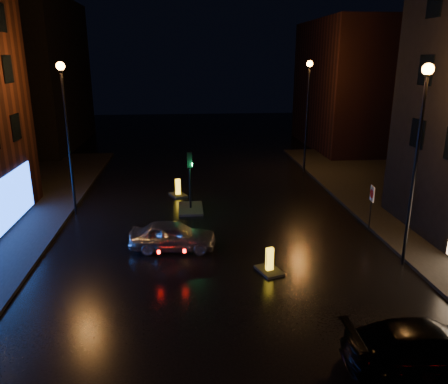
% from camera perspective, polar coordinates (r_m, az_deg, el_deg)
% --- Properties ---
extents(ground, '(120.00, 120.00, 0.00)m').
position_cam_1_polar(ground, '(13.52, 2.44, -22.16)').
color(ground, black).
rests_on(ground, ground).
extents(building_far_left, '(8.00, 16.00, 14.00)m').
position_cam_1_polar(building_far_left, '(47.65, -23.79, 13.85)').
color(building_far_left, black).
rests_on(building_far_left, ground).
extents(building_far_right, '(8.00, 14.00, 12.00)m').
position_cam_1_polar(building_far_right, '(45.53, 16.36, 13.23)').
color(building_far_right, black).
rests_on(building_far_right, ground).
extents(street_lamp_lfar, '(0.44, 0.44, 8.37)m').
position_cam_1_polar(street_lamp_lfar, '(25.34, -19.97, 9.32)').
color(street_lamp_lfar, black).
rests_on(street_lamp_lfar, ground).
extents(street_lamp_rnear, '(0.44, 0.44, 8.37)m').
position_cam_1_polar(street_lamp_rnear, '(19.06, 24.13, 6.59)').
color(street_lamp_rnear, black).
rests_on(street_lamp_rnear, ground).
extents(street_lamp_rfar, '(0.44, 0.44, 8.37)m').
position_cam_1_polar(street_lamp_rfar, '(33.81, 10.88, 11.74)').
color(street_lamp_rfar, black).
rests_on(street_lamp_rfar, ground).
extents(traffic_signal, '(1.40, 2.40, 3.45)m').
position_cam_1_polar(traffic_signal, '(25.66, -4.40, -1.23)').
color(traffic_signal, black).
rests_on(traffic_signal, ground).
extents(silver_hatchback, '(4.10, 1.96, 1.35)m').
position_cam_1_polar(silver_hatchback, '(20.46, -6.69, -5.66)').
color(silver_hatchback, '#B2B6BB').
rests_on(silver_hatchback, ground).
extents(dark_sedan, '(4.86, 2.05, 1.40)m').
position_cam_1_polar(dark_sedan, '(14.34, 25.19, -17.97)').
color(dark_sedan, black).
rests_on(dark_sedan, ground).
extents(bollard_near, '(1.18, 1.43, 1.07)m').
position_cam_1_polar(bollard_near, '(18.54, 5.95, -9.67)').
color(bollard_near, black).
rests_on(bollard_near, ground).
extents(bollard_far, '(1.27, 1.50, 1.11)m').
position_cam_1_polar(bollard_far, '(28.38, -6.02, -0.02)').
color(bollard_far, black).
rests_on(bollard_far, ground).
extents(road_sign_right, '(0.13, 0.58, 2.41)m').
position_cam_1_polar(road_sign_right, '(23.26, 18.75, -0.69)').
color(road_sign_right, black).
rests_on(road_sign_right, ground).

